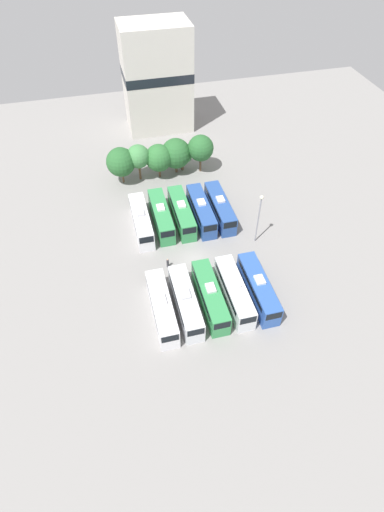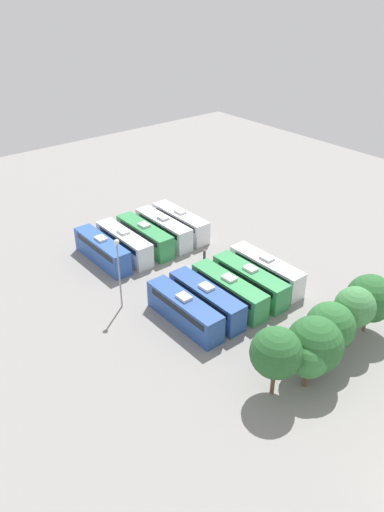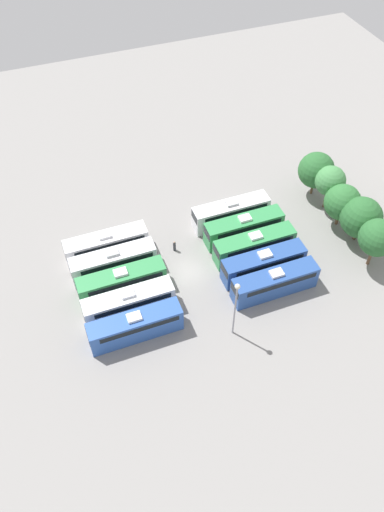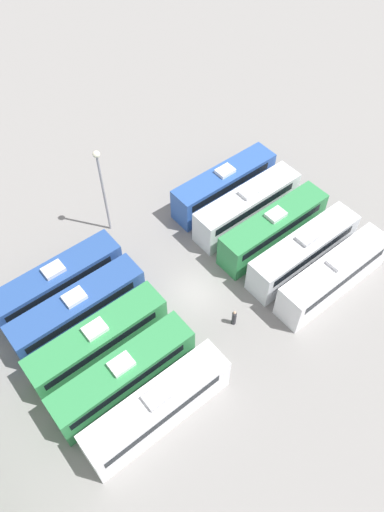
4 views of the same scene
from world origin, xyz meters
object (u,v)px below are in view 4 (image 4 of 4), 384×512
object	(u,v)px
bus_7	(98,341)
bus_8	(78,310)
bus_9	(58,283)
bus_5	(157,408)
bus_1	(303,251)
bus_2	(273,228)
bus_3	(247,206)
bus_4	(224,185)
bus_0	(334,275)
light_pole	(101,180)
worker_person	(234,318)
bus_6	(124,375)

from	to	relation	value
bus_7	bus_8	size ratio (longest dim) A/B	1.00
bus_9	bus_5	bearing A→B (deg)	-179.65
bus_1	bus_9	bearing A→B (deg)	60.14
bus_2	bus_3	bearing A→B (deg)	-1.00
bus_2	bus_8	bearing A→B (deg)	78.82
bus_9	bus_1	bearing A→B (deg)	-119.86
bus_4	bus_9	world-z (taller)	same
bus_0	bus_9	distance (m)	22.04
bus_5	light_pole	bearing A→B (deg)	-22.73
bus_3	bus_8	xyz separation A→B (m)	(0.07, 17.45, 0.00)
bus_4	bus_1	bearing A→B (deg)	179.38
bus_3	bus_7	size ratio (longest dim) A/B	1.00
bus_7	light_pole	world-z (taller)	light_pole
bus_3	light_pole	distance (m)	13.08
bus_5	bus_3	bearing A→B (deg)	-60.30
bus_2	bus_9	size ratio (longest dim) A/B	1.00
bus_1	bus_3	size ratio (longest dim) A/B	1.00
bus_3	bus_1	bearing A→B (deg)	-179.26
bus_2	bus_4	distance (m)	6.73
bus_5	worker_person	bearing A→B (deg)	-75.39
light_pole	bus_2	bearing A→B (deg)	-135.42
worker_person	bus_5	bearing A→B (deg)	104.61
bus_6	bus_7	xyz separation A→B (m)	(3.39, -0.06, 0.00)
bus_1	bus_2	xyz separation A→B (m)	(3.41, 0.15, 0.00)
bus_0	bus_7	distance (m)	19.16
bus_2	bus_3	world-z (taller)	same
bus_6	bus_8	distance (m)	6.64
bus_7	bus_9	world-z (taller)	same
bus_1	light_pole	xyz separation A→B (m)	(13.76, 10.35, 4.11)
bus_8	worker_person	distance (m)	12.00
bus_8	bus_9	distance (m)	3.21
bus_0	bus_3	world-z (taller)	same
bus_2	bus_7	xyz separation A→B (m)	(0.20, 17.66, 0.00)
bus_2	bus_9	distance (m)	18.58
bus_9	light_pole	distance (m)	9.05
bus_1	bus_8	world-z (taller)	same
bus_1	bus_8	size ratio (longest dim) A/B	1.00
bus_5	bus_6	xyz separation A→B (m)	(3.33, 0.44, 0.00)
bus_4	bus_8	world-z (taller)	same
bus_8	bus_7	bearing A→B (deg)	175.36
bus_2	bus_7	distance (m)	17.66
bus_1	bus_9	size ratio (longest dim) A/B	1.00
bus_0	bus_2	distance (m)	6.63
bus_6	bus_5	bearing A→B (deg)	-172.44
bus_3	light_pole	size ratio (longest dim) A/B	1.20
bus_5	bus_4	bearing A→B (deg)	-52.93
light_pole	bus_0	bearing A→B (deg)	-148.40
bus_7	bus_8	xyz separation A→B (m)	(3.24, -0.26, 0.00)
bus_9	bus_4	bearing A→B (deg)	-89.73
light_pole	bus_1	bearing A→B (deg)	-143.05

